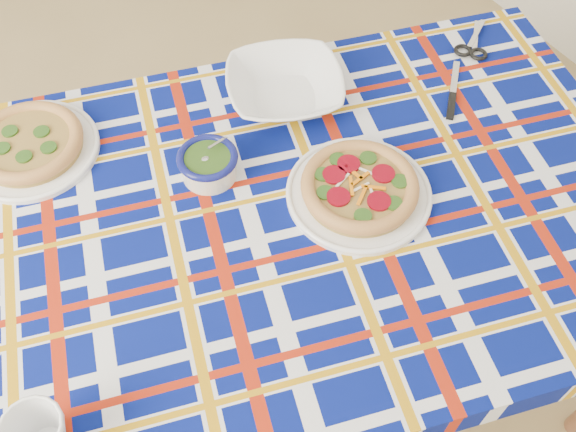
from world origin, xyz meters
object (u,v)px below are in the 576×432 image
main_focaccia_plate (360,187)px  pesto_bowl (208,163)px  dining_table (289,232)px  serving_bowl (285,88)px

main_focaccia_plate → pesto_bowl: size_ratio=2.43×
dining_table → main_focaccia_plate: main_focaccia_plate is taller
main_focaccia_plate → dining_table: bearing=164.9°
dining_table → pesto_bowl: size_ratio=13.45×
dining_table → main_focaccia_plate: (0.14, -0.04, 0.10)m
main_focaccia_plate → pesto_bowl: (-0.23, 0.21, 0.01)m
main_focaccia_plate → pesto_bowl: 0.31m
pesto_bowl → main_focaccia_plate: bearing=-41.8°
serving_bowl → dining_table: bearing=-119.8°
dining_table → main_focaccia_plate: size_ratio=5.53×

